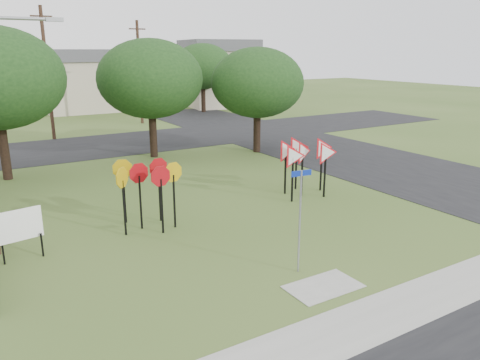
% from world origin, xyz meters
% --- Properties ---
extents(ground, '(140.00, 140.00, 0.00)m').
position_xyz_m(ground, '(0.00, 0.00, 0.00)').
color(ground, '#3A551F').
extents(sidewalk, '(30.00, 1.60, 0.02)m').
position_xyz_m(sidewalk, '(0.00, -4.20, 0.01)').
color(sidewalk, gray).
rests_on(sidewalk, ground).
extents(planting_strip, '(30.00, 0.80, 0.02)m').
position_xyz_m(planting_strip, '(0.00, -5.40, 0.01)').
color(planting_strip, '#3A551F').
rests_on(planting_strip, ground).
extents(street_right, '(8.00, 50.00, 0.02)m').
position_xyz_m(street_right, '(12.00, 10.00, 0.01)').
color(street_right, black).
rests_on(street_right, ground).
extents(street_far, '(60.00, 8.00, 0.02)m').
position_xyz_m(street_far, '(0.00, 20.00, 0.01)').
color(street_far, black).
rests_on(street_far, ground).
extents(curb_pad, '(2.00, 1.20, 0.02)m').
position_xyz_m(curb_pad, '(0.00, -2.40, 0.01)').
color(curb_pad, gray).
rests_on(curb_pad, ground).
extents(street_name_sign, '(0.62, 0.10, 3.00)m').
position_xyz_m(street_name_sign, '(-0.01, -1.32, 1.72)').
color(street_name_sign, gray).
rests_on(street_name_sign, ground).
extents(stop_sign_cluster, '(2.40, 1.83, 2.41)m').
position_xyz_m(stop_sign_cluster, '(-2.43, 4.18, 1.79)').
color(stop_sign_cluster, black).
rests_on(stop_sign_cluster, ground).
extents(yield_sign_cluster, '(3.18, 1.91, 2.49)m').
position_xyz_m(yield_sign_cluster, '(4.80, 4.44, 1.83)').
color(yield_sign_cluster, black).
rests_on(yield_sign_cluster, ground).
extents(info_board, '(1.28, 0.26, 1.61)m').
position_xyz_m(info_board, '(-6.62, 3.59, 1.07)').
color(info_board, black).
rests_on(info_board, ground).
extents(far_pole_a, '(1.40, 0.24, 9.00)m').
position_xyz_m(far_pole_a, '(-2.00, 24.00, 4.60)').
color(far_pole_a, '#412B1E').
rests_on(far_pole_a, ground).
extents(far_pole_b, '(1.40, 0.24, 8.50)m').
position_xyz_m(far_pole_b, '(6.00, 28.00, 4.35)').
color(far_pole_b, '#412B1E').
rests_on(far_pole_b, ground).
extents(house_mid, '(8.40, 8.40, 6.20)m').
position_xyz_m(house_mid, '(4.00, 40.00, 3.15)').
color(house_mid, beige).
rests_on(house_mid, ground).
extents(house_right, '(8.30, 8.30, 7.20)m').
position_xyz_m(house_right, '(18.00, 36.00, 3.65)').
color(house_right, beige).
rests_on(house_right, ground).
extents(tree_near_mid, '(6.00, 6.00, 6.80)m').
position_xyz_m(tree_near_mid, '(2.00, 15.00, 4.54)').
color(tree_near_mid, black).
rests_on(tree_near_mid, ground).
extents(tree_near_right, '(5.60, 5.60, 6.33)m').
position_xyz_m(tree_near_right, '(8.00, 13.00, 4.22)').
color(tree_near_right, black).
rests_on(tree_near_right, ground).
extents(tree_far_right, '(6.00, 6.00, 6.80)m').
position_xyz_m(tree_far_right, '(14.00, 32.00, 4.54)').
color(tree_far_right, black).
rests_on(tree_far_right, ground).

